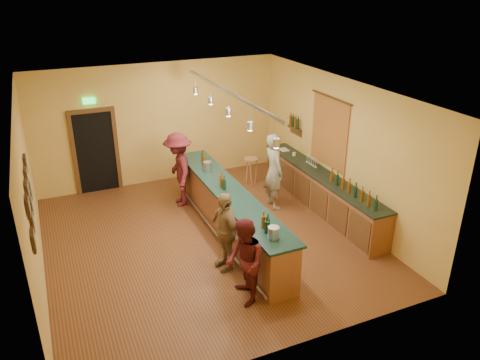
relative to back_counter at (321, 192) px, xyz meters
name	(u,v)px	position (x,y,z in m)	size (l,w,h in m)	color
floor	(206,239)	(-2.97, -0.18, -0.49)	(7.00, 7.00, 0.00)	#5A2E19
ceiling	(202,92)	(-2.97, -0.18, 2.71)	(6.50, 7.00, 0.02)	silver
wall_back	(159,124)	(-2.97, 3.32, 1.11)	(6.50, 0.02, 3.20)	gold
wall_front	(290,259)	(-2.97, -3.68, 1.11)	(6.50, 0.02, 3.20)	gold
wall_left	(30,199)	(-6.22, -0.18, 1.11)	(0.02, 7.00, 3.20)	gold
wall_right	(339,148)	(0.28, -0.18, 1.11)	(0.02, 7.00, 3.20)	gold
doorway	(95,150)	(-4.67, 3.30, 0.64)	(1.15, 0.09, 2.48)	black
tapestry	(329,133)	(0.26, 0.22, 1.36)	(0.03, 1.40, 1.60)	#9D311F
bottle_shelf	(294,123)	(0.20, 1.72, 1.18)	(0.17, 0.55, 0.54)	#482415
picture_grid	(30,198)	(-6.18, -0.93, 1.46)	(0.06, 2.20, 0.70)	#382111
back_counter	(321,192)	(0.00, 0.00, 0.00)	(0.60, 4.55, 1.27)	brown
tasting_bar	(229,209)	(-2.43, -0.18, 0.12)	(0.73, 5.10, 1.38)	brown
pendant_track	(228,100)	(-2.43, -0.18, 2.50)	(0.11, 4.60, 0.50)	silver
bartender	(274,171)	(-0.94, 0.64, 0.44)	(0.68, 0.45, 1.86)	gray
customer_a	(244,262)	(-3.07, -2.38, 0.29)	(0.76, 0.59, 1.56)	#59191E
customer_b	(225,231)	(-2.98, -1.29, 0.30)	(0.92, 0.38, 1.58)	#997A51
customer_c	(179,170)	(-2.98, 1.68, 0.43)	(1.18, 0.68, 1.83)	#59191E
bar_stool	(251,163)	(-0.88, 2.02, 0.13)	(0.37, 0.37, 0.76)	olive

